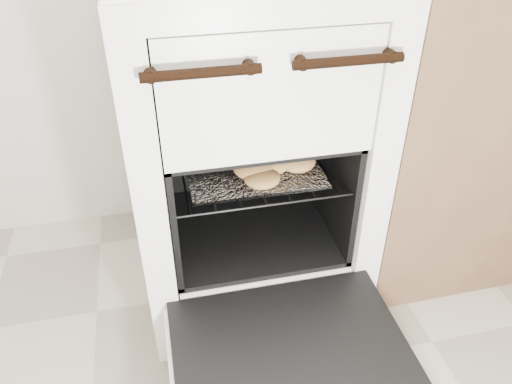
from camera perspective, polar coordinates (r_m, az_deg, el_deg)
stove at (r=1.51m, az=-1.33°, el=5.07°), size 0.66×0.73×1.00m
oven_door at (r=1.28m, az=4.05°, el=-18.09°), size 0.59×0.46×0.04m
oven_rack at (r=1.45m, az=-0.76°, el=3.43°), size 0.48×0.46×0.01m
foil_sheet at (r=1.43m, az=-0.58°, el=3.21°), size 0.37×0.33×0.01m
baked_rolls at (r=1.41m, az=0.76°, el=4.17°), size 0.26×0.36×0.06m
counter at (r=1.88m, az=24.70°, el=7.94°), size 0.98×0.66×0.97m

